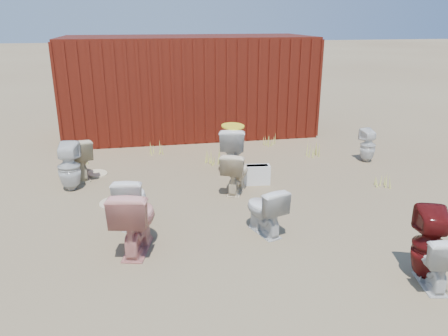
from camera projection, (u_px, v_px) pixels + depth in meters
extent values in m
plane|color=brown|center=(232.00, 215.00, 6.59)|extent=(100.00, 100.00, 0.00)
cube|color=#53150D|center=(189.00, 85.00, 11.02)|extent=(6.00, 2.40, 2.40)
imported|color=silver|center=(131.00, 200.00, 6.22)|extent=(0.53, 0.79, 0.74)
imported|color=tan|center=(135.00, 219.00, 5.48)|extent=(0.67, 0.93, 0.86)
imported|color=silver|center=(265.00, 210.00, 5.95)|extent=(0.57, 0.76, 0.69)
imported|color=#520E0E|center=(430.00, 245.00, 4.86)|extent=(0.50, 0.50, 0.86)
imported|color=silver|center=(433.00, 258.00, 4.78)|extent=(0.50, 0.71, 0.66)
imported|color=silver|center=(69.00, 167.00, 7.43)|extent=(0.42, 0.43, 0.83)
imported|color=beige|center=(79.00, 158.00, 7.99)|extent=(0.61, 0.85, 0.78)
imported|color=beige|center=(236.00, 172.00, 7.37)|extent=(0.67, 0.81, 0.72)
imported|color=white|center=(233.00, 148.00, 8.45)|extent=(0.68, 0.94, 0.86)
imported|color=silver|center=(368.00, 145.00, 8.94)|extent=(0.34, 0.34, 0.68)
ellipsoid|color=yellow|center=(233.00, 126.00, 8.30)|extent=(0.43, 0.54, 0.02)
cube|color=silver|center=(256.00, 175.00, 7.77)|extent=(0.52, 0.25, 0.35)
ellipsoid|color=#CAB793|center=(111.00, 203.00, 6.98)|extent=(0.41, 0.52, 0.02)
ellipsoid|color=beige|center=(97.00, 173.00, 8.32)|extent=(0.51, 0.57, 0.02)
cone|color=#BEC14D|center=(79.00, 160.00, 8.70)|extent=(0.36, 0.36, 0.26)
cone|color=#BEC14D|center=(214.00, 157.00, 8.84)|extent=(0.32, 0.32, 0.29)
cone|color=#BEC14D|center=(317.00, 150.00, 9.26)|extent=(0.36, 0.36, 0.31)
cone|color=#BEC14D|center=(156.00, 148.00, 9.49)|extent=(0.30, 0.30, 0.26)
cone|color=#BEC14D|center=(272.00, 140.00, 10.10)|extent=(0.34, 0.34, 0.28)
cone|color=#BEC14D|center=(383.00, 181.00, 7.63)|extent=(0.28, 0.28, 0.24)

